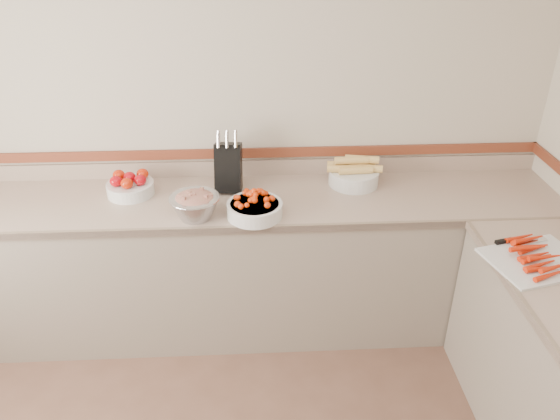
{
  "coord_description": "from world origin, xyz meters",
  "views": [
    {
      "loc": [
        0.22,
        -1.11,
        2.38
      ],
      "look_at": [
        0.35,
        1.35,
        1.0
      ],
      "focal_mm": 35.0,
      "sensor_mm": 36.0,
      "label": 1
    }
  ],
  "objects_px": {
    "tomato_bowl": "(130,186)",
    "cherry_tomato_bowl": "(255,207)",
    "knife_block": "(228,166)",
    "corn_bowl": "(354,174)",
    "rhubarb_bowl": "(195,205)",
    "cutting_board": "(536,258)"
  },
  "relations": [
    {
      "from": "rhubarb_bowl",
      "to": "cutting_board",
      "type": "height_order",
      "value": "rhubarb_bowl"
    },
    {
      "from": "cherry_tomato_bowl",
      "to": "knife_block",
      "type": "bearing_deg",
      "value": 114.01
    },
    {
      "from": "cherry_tomato_bowl",
      "to": "rhubarb_bowl",
      "type": "bearing_deg",
      "value": 179.86
    },
    {
      "from": "cutting_board",
      "to": "cherry_tomato_bowl",
      "type": "bearing_deg",
      "value": 159.28
    },
    {
      "from": "cherry_tomato_bowl",
      "to": "rhubarb_bowl",
      "type": "relative_size",
      "value": 1.12
    },
    {
      "from": "knife_block",
      "to": "rhubarb_bowl",
      "type": "distance_m",
      "value": 0.38
    },
    {
      "from": "knife_block",
      "to": "corn_bowl",
      "type": "relative_size",
      "value": 1.11
    },
    {
      "from": "corn_bowl",
      "to": "rhubarb_bowl",
      "type": "relative_size",
      "value": 1.23
    },
    {
      "from": "cherry_tomato_bowl",
      "to": "rhubarb_bowl",
      "type": "xyz_separation_m",
      "value": [
        -0.32,
        0.0,
        0.02
      ]
    },
    {
      "from": "knife_block",
      "to": "tomato_bowl",
      "type": "bearing_deg",
      "value": -176.58
    },
    {
      "from": "corn_bowl",
      "to": "rhubarb_bowl",
      "type": "distance_m",
      "value": 0.99
    },
    {
      "from": "knife_block",
      "to": "cutting_board",
      "type": "relative_size",
      "value": 0.72
    },
    {
      "from": "knife_block",
      "to": "corn_bowl",
      "type": "xyz_separation_m",
      "value": [
        0.75,
        0.03,
        -0.08
      ]
    },
    {
      "from": "cutting_board",
      "to": "knife_block",
      "type": "bearing_deg",
      "value": 150.54
    },
    {
      "from": "cherry_tomato_bowl",
      "to": "corn_bowl",
      "type": "xyz_separation_m",
      "value": [
        0.6,
        0.36,
        0.01
      ]
    },
    {
      "from": "cherry_tomato_bowl",
      "to": "corn_bowl",
      "type": "bearing_deg",
      "value": 31.08
    },
    {
      "from": "tomato_bowl",
      "to": "knife_block",
      "type": "bearing_deg",
      "value": 3.42
    },
    {
      "from": "knife_block",
      "to": "cutting_board",
      "type": "xyz_separation_m",
      "value": [
        1.47,
        -0.83,
        -0.13
      ]
    },
    {
      "from": "tomato_bowl",
      "to": "cherry_tomato_bowl",
      "type": "xyz_separation_m",
      "value": [
        0.72,
        -0.3,
        -0.0
      ]
    },
    {
      "from": "rhubarb_bowl",
      "to": "cutting_board",
      "type": "distance_m",
      "value": 1.72
    },
    {
      "from": "tomato_bowl",
      "to": "cutting_board",
      "type": "relative_size",
      "value": 0.53
    },
    {
      "from": "tomato_bowl",
      "to": "rhubarb_bowl",
      "type": "xyz_separation_m",
      "value": [
        0.4,
        -0.3,
        0.02
      ]
    }
  ]
}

